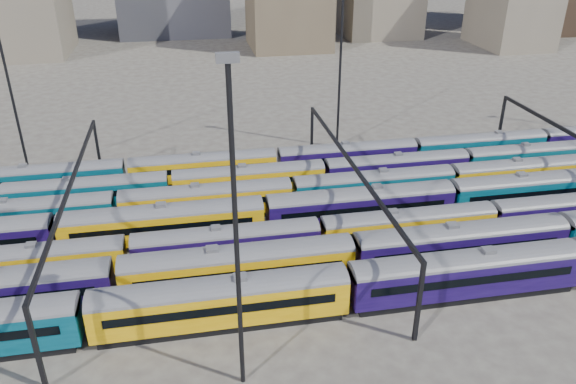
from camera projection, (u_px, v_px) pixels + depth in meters
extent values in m
plane|color=#45403B|center=(265.00, 233.00, 64.10)|extent=(500.00, 500.00, 0.00)
cube|color=black|center=(222.00, 321.00, 49.74)|extent=(21.17, 2.75, 0.78)
cube|color=#CD9208|center=(221.00, 303.00, 48.85)|extent=(22.28, 3.23, 3.23)
cylinder|color=#4C4C51|center=(220.00, 288.00, 48.12)|extent=(22.28, 3.23, 3.23)
cube|color=black|center=(223.00, 311.00, 47.24)|extent=(19.61, 0.06, 0.84)
cube|color=black|center=(220.00, 288.00, 50.11)|extent=(19.61, 0.06, 0.84)
cube|color=slate|center=(220.00, 279.00, 47.74)|extent=(1.11, 1.00, 0.39)
cube|color=black|center=(462.00, 292.00, 53.52)|extent=(21.17, 2.75, 0.78)
cube|color=#13083A|center=(465.00, 275.00, 52.62)|extent=(22.28, 3.23, 3.23)
cylinder|color=#4C4C51|center=(468.00, 260.00, 51.90)|extent=(22.28, 3.23, 3.23)
cube|color=black|center=(474.00, 281.00, 51.01)|extent=(19.61, 0.06, 0.84)
cube|color=black|center=(458.00, 262.00, 53.89)|extent=(19.61, 0.06, 0.84)
cube|color=slate|center=(469.00, 252.00, 51.52)|extent=(1.11, 1.00, 0.39)
cube|color=black|center=(240.00, 285.00, 54.48)|extent=(21.01, 2.73, 0.77)
cube|color=#CD9208|center=(239.00, 268.00, 53.59)|extent=(22.12, 3.21, 3.21)
cylinder|color=#4C4C51|center=(238.00, 254.00, 52.87)|extent=(22.12, 3.21, 3.21)
cube|color=black|center=(240.00, 275.00, 51.99)|extent=(19.46, 0.06, 0.83)
cube|color=black|center=(237.00, 256.00, 54.85)|extent=(19.46, 0.06, 0.83)
cube|color=slate|center=(238.00, 247.00, 52.49)|extent=(1.11, 1.00, 0.39)
cube|color=black|center=(457.00, 261.00, 58.23)|extent=(21.01, 2.73, 0.77)
cube|color=#13083A|center=(460.00, 245.00, 57.34)|extent=(22.12, 3.21, 3.21)
cylinder|color=#4C4C51|center=(462.00, 232.00, 56.62)|extent=(22.12, 3.21, 3.21)
cube|color=black|center=(468.00, 250.00, 55.74)|extent=(19.46, 0.06, 0.83)
cube|color=black|center=(453.00, 234.00, 58.60)|extent=(19.46, 0.06, 0.83)
cube|color=slate|center=(463.00, 224.00, 56.24)|extent=(1.11, 1.00, 0.39)
cube|color=black|center=(28.00, 279.00, 55.52)|extent=(18.24, 2.37, 0.67)
cube|color=#CD9208|center=(24.00, 265.00, 54.74)|extent=(19.20, 2.78, 2.78)
cylinder|color=#4C4C51|center=(21.00, 252.00, 54.12)|extent=(19.20, 2.78, 2.78)
cube|color=black|center=(20.00, 270.00, 53.35)|extent=(16.90, 0.06, 0.72)
cube|color=black|center=(27.00, 254.00, 55.84)|extent=(16.90, 0.06, 0.72)
cube|color=slate|center=(20.00, 246.00, 53.79)|extent=(0.96, 0.86, 0.34)
cube|color=black|center=(228.00, 259.00, 58.79)|extent=(18.24, 2.37, 0.67)
cube|color=#13083A|center=(227.00, 245.00, 58.01)|extent=(19.20, 2.78, 2.78)
cylinder|color=#4C4C51|center=(226.00, 233.00, 57.39)|extent=(19.20, 2.78, 2.78)
cube|color=black|center=(228.00, 249.00, 56.62)|extent=(16.90, 0.06, 0.72)
cube|color=black|center=(226.00, 235.00, 59.10)|extent=(16.90, 0.06, 0.72)
cube|color=slate|center=(226.00, 227.00, 57.06)|extent=(0.96, 0.86, 0.34)
cube|color=black|center=(407.00, 240.00, 62.05)|extent=(18.24, 2.37, 0.67)
cube|color=#CD9208|center=(408.00, 227.00, 61.28)|extent=(19.20, 2.78, 2.78)
cylinder|color=#4C4C51|center=(409.00, 216.00, 60.66)|extent=(19.20, 2.78, 2.78)
cube|color=black|center=(413.00, 231.00, 59.89)|extent=(16.90, 0.06, 0.72)
cube|color=black|center=(404.00, 218.00, 62.37)|extent=(16.90, 0.06, 0.72)
cube|color=slate|center=(410.00, 210.00, 60.33)|extent=(0.96, 0.86, 0.34)
cube|color=black|center=(567.00, 224.00, 65.32)|extent=(18.24, 2.37, 0.67)
cube|color=#13083A|center=(571.00, 211.00, 64.55)|extent=(19.20, 2.78, 2.78)
cylinder|color=#4C4C51|center=(574.00, 200.00, 63.93)|extent=(19.20, 2.78, 2.78)
cube|color=black|center=(564.00, 203.00, 65.64)|extent=(16.90, 0.06, 0.72)
cube|color=slate|center=(575.00, 194.00, 63.60)|extent=(0.96, 0.86, 0.34)
cube|color=black|center=(165.00, 240.00, 62.09)|extent=(20.67, 2.68, 0.76)
cube|color=#CD9208|center=(164.00, 224.00, 61.22)|extent=(21.75, 3.15, 3.15)
cylinder|color=#4C4C51|center=(162.00, 212.00, 60.51)|extent=(21.75, 3.15, 3.15)
cube|color=black|center=(163.00, 229.00, 59.65)|extent=(19.14, 0.06, 0.82)
cube|color=black|center=(164.00, 214.00, 62.45)|extent=(19.14, 0.06, 0.82)
cube|color=slate|center=(161.00, 205.00, 60.14)|extent=(1.09, 0.98, 0.38)
cube|color=black|center=(359.00, 221.00, 65.79)|extent=(20.67, 2.68, 0.76)
cube|color=#13083A|center=(360.00, 207.00, 64.91)|extent=(21.75, 3.15, 3.15)
cylinder|color=#4C4C51|center=(361.00, 195.00, 64.20)|extent=(21.75, 3.15, 3.15)
cube|color=black|center=(365.00, 210.00, 63.34)|extent=(19.14, 0.06, 0.82)
cube|color=black|center=(356.00, 198.00, 66.14)|extent=(19.14, 0.06, 0.82)
cube|color=slate|center=(362.00, 188.00, 63.83)|extent=(1.09, 0.98, 0.38)
cube|color=black|center=(533.00, 205.00, 69.48)|extent=(20.67, 2.68, 0.76)
cube|color=#053D4F|center=(536.00, 191.00, 68.60)|extent=(21.75, 3.15, 3.15)
cylinder|color=#4C4C51|center=(538.00, 179.00, 67.90)|extent=(21.75, 3.15, 3.15)
cube|color=black|center=(544.00, 194.00, 67.03)|extent=(19.14, 0.06, 0.82)
cube|color=black|center=(529.00, 182.00, 69.84)|extent=(19.14, 0.06, 0.82)
cube|color=slate|center=(540.00, 173.00, 67.52)|extent=(1.09, 0.98, 0.38)
cube|color=black|center=(25.00, 231.00, 63.90)|extent=(19.08, 2.48, 0.70)
cube|color=#053D4F|center=(22.00, 217.00, 63.10)|extent=(20.08, 2.91, 2.91)
cylinder|color=#4C4C51|center=(19.00, 205.00, 62.44)|extent=(20.08, 2.91, 2.91)
cube|color=black|center=(18.00, 221.00, 61.64)|extent=(17.67, 0.06, 0.75)
cube|color=black|center=(24.00, 208.00, 64.24)|extent=(17.67, 0.06, 0.75)
cube|color=slate|center=(18.00, 199.00, 62.10)|extent=(1.00, 0.90, 0.35)
cube|color=black|center=(208.00, 215.00, 67.32)|extent=(19.08, 2.48, 0.70)
cube|color=#CD9208|center=(207.00, 201.00, 66.51)|extent=(20.08, 2.91, 2.91)
cylinder|color=#4C4C51|center=(206.00, 190.00, 65.86)|extent=(20.08, 2.91, 2.91)
cube|color=black|center=(207.00, 204.00, 65.06)|extent=(17.67, 0.06, 0.75)
cube|color=black|center=(206.00, 193.00, 67.65)|extent=(17.67, 0.06, 0.75)
cube|color=slate|center=(205.00, 184.00, 65.51)|extent=(1.00, 0.90, 0.35)
cube|color=black|center=(373.00, 200.00, 70.73)|extent=(19.08, 2.48, 0.70)
cube|color=#053D4F|center=(373.00, 187.00, 69.93)|extent=(20.08, 2.91, 2.91)
cylinder|color=#4C4C51|center=(374.00, 177.00, 69.27)|extent=(20.08, 2.91, 2.91)
cube|color=black|center=(378.00, 190.00, 68.47)|extent=(17.67, 0.06, 0.75)
cube|color=black|center=(370.00, 180.00, 71.07)|extent=(17.67, 0.06, 0.75)
cube|color=slate|center=(375.00, 171.00, 68.93)|extent=(1.00, 0.90, 0.35)
cube|color=black|center=(522.00, 187.00, 74.15)|extent=(19.08, 2.48, 0.70)
cube|color=#CD9208|center=(525.00, 174.00, 73.34)|extent=(20.08, 2.91, 2.91)
cylinder|color=#4C4C51|center=(527.00, 164.00, 72.69)|extent=(20.08, 2.91, 2.91)
cube|color=black|center=(532.00, 177.00, 71.89)|extent=(17.67, 0.06, 0.75)
cube|color=black|center=(519.00, 167.00, 74.48)|extent=(17.67, 0.06, 0.75)
cube|color=slate|center=(528.00, 159.00, 72.34)|extent=(1.00, 0.90, 0.35)
cube|color=black|center=(90.00, 206.00, 69.38)|extent=(18.32, 2.38, 0.67)
cube|color=#053D4F|center=(88.00, 193.00, 68.60)|extent=(19.28, 2.80, 2.80)
cylinder|color=#4C4C51|center=(86.00, 183.00, 67.98)|extent=(19.28, 2.80, 2.80)
cube|color=black|center=(86.00, 196.00, 67.21)|extent=(16.97, 0.06, 0.72)
cube|color=black|center=(89.00, 186.00, 69.70)|extent=(16.97, 0.06, 0.72)
cube|color=slate|center=(85.00, 177.00, 67.64)|extent=(0.96, 0.87, 0.34)
cube|color=black|center=(250.00, 192.00, 72.66)|extent=(18.32, 2.38, 0.67)
cube|color=#CD9208|center=(249.00, 180.00, 71.88)|extent=(19.28, 2.80, 2.80)
cylinder|color=#4C4C51|center=(249.00, 170.00, 71.26)|extent=(19.28, 2.80, 2.80)
cube|color=black|center=(250.00, 183.00, 70.49)|extent=(16.97, 0.06, 0.72)
cube|color=black|center=(248.00, 173.00, 72.98)|extent=(16.97, 0.06, 0.72)
cube|color=slate|center=(249.00, 165.00, 70.93)|extent=(0.96, 0.87, 0.34)
cube|color=black|center=(395.00, 180.00, 75.94)|extent=(18.32, 2.38, 0.67)
cube|color=#13083A|center=(396.00, 169.00, 75.17)|extent=(19.28, 2.80, 2.80)
cylinder|color=#4C4C51|center=(397.00, 159.00, 74.54)|extent=(19.28, 2.80, 2.80)
cube|color=black|center=(400.00, 171.00, 73.77)|extent=(16.97, 0.06, 0.72)
cube|color=black|center=(393.00, 162.00, 76.26)|extent=(16.97, 0.06, 0.72)
cube|color=slate|center=(398.00, 154.00, 74.21)|extent=(0.96, 0.87, 0.34)
cube|color=black|center=(529.00, 169.00, 79.23)|extent=(18.32, 2.38, 0.67)
cube|color=#053D4F|center=(531.00, 158.00, 78.45)|extent=(19.28, 2.80, 2.80)
cylinder|color=#4C4C51|center=(533.00, 149.00, 77.82)|extent=(19.28, 2.80, 2.80)
cube|color=black|center=(538.00, 160.00, 77.05)|extent=(16.97, 0.06, 0.72)
cube|color=black|center=(526.00, 152.00, 79.55)|extent=(16.97, 0.06, 0.72)
cube|color=slate|center=(534.00, 144.00, 77.49)|extent=(0.96, 0.87, 0.34)
cube|color=black|center=(49.00, 192.00, 72.83)|extent=(18.46, 2.40, 0.68)
cube|color=#053D4F|center=(47.00, 180.00, 72.05)|extent=(19.43, 2.82, 2.82)
cylinder|color=#4C4C51|center=(45.00, 170.00, 71.42)|extent=(19.43, 2.82, 2.82)
cube|color=black|center=(44.00, 182.00, 70.64)|extent=(17.10, 0.06, 0.73)
cube|color=black|center=(48.00, 173.00, 73.15)|extent=(17.10, 0.06, 0.73)
cube|color=slate|center=(43.00, 164.00, 71.08)|extent=(0.97, 0.87, 0.34)
cube|color=black|center=(204.00, 180.00, 76.14)|extent=(18.46, 2.40, 0.68)
cube|color=#CD9208|center=(204.00, 168.00, 75.36)|extent=(19.43, 2.82, 2.82)
cylinder|color=#4C4C51|center=(203.00, 158.00, 74.73)|extent=(19.43, 2.82, 2.82)
cube|color=black|center=(204.00, 170.00, 73.95)|extent=(17.10, 0.06, 0.73)
cube|color=black|center=(203.00, 161.00, 76.46)|extent=(17.10, 0.06, 0.73)
cube|color=slate|center=(202.00, 153.00, 74.39)|extent=(0.97, 0.87, 0.34)
cube|color=black|center=(347.00, 169.00, 79.45)|extent=(18.46, 2.40, 0.68)
cube|color=#13083A|center=(347.00, 157.00, 78.66)|extent=(19.43, 2.82, 2.82)
cylinder|color=#4C4C51|center=(348.00, 148.00, 78.03)|extent=(19.43, 2.82, 2.82)
cube|color=black|center=(350.00, 159.00, 77.26)|extent=(17.10, 0.06, 0.73)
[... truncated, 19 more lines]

